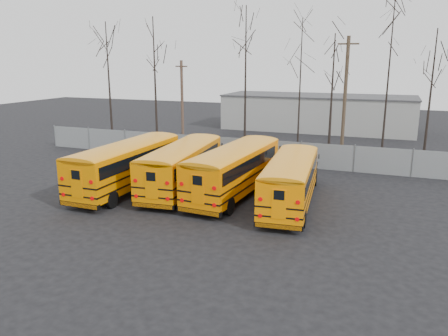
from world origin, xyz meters
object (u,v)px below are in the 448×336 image
at_px(utility_pole_left, 182,104).
at_px(utility_pole_right, 345,94).
at_px(bus_c, 236,166).
at_px(bus_b, 183,163).
at_px(bus_a, 129,162).
at_px(bus_d, 291,177).

distance_m(utility_pole_left, utility_pole_right, 14.80).
bearing_deg(utility_pole_left, bus_c, -32.43).
height_order(bus_b, utility_pole_left, utility_pole_left).
height_order(bus_a, utility_pole_right, utility_pole_right).
height_order(bus_a, utility_pole_left, utility_pole_left).
bearing_deg(utility_pole_left, utility_pole_right, 33.81).
distance_m(bus_c, utility_pole_right, 16.91).
height_order(bus_d, utility_pole_left, utility_pole_left).
xyz_separation_m(bus_c, bus_d, (3.63, -0.83, -0.13)).
height_order(bus_c, utility_pole_left, utility_pole_left).
bearing_deg(bus_a, bus_d, 3.24).
distance_m(bus_b, bus_d, 7.18).
distance_m(bus_a, bus_d, 10.47).
xyz_separation_m(bus_c, utility_pole_right, (4.64, 15.90, 3.42)).
relative_size(utility_pole_left, utility_pole_right, 0.80).
bearing_deg(bus_c, bus_a, -164.96).
height_order(bus_b, bus_c, bus_c).
xyz_separation_m(bus_a, bus_d, (10.45, 0.51, -0.15)).
bearing_deg(bus_a, bus_c, 11.55).
xyz_separation_m(bus_c, utility_pole_left, (-9.64, 12.17, 2.37)).
distance_m(bus_a, utility_pole_right, 20.98).
distance_m(bus_c, bus_d, 3.72).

